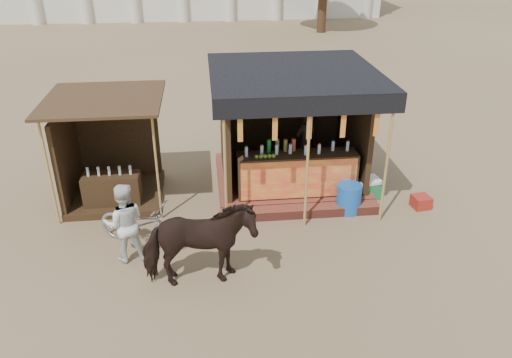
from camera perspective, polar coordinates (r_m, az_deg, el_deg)
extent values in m
plane|color=#846B4C|center=(9.01, 1.12, -10.89)|extent=(120.00, 120.00, 0.00)
cube|color=brown|center=(12.02, 3.76, 0.12)|extent=(3.40, 2.80, 0.22)
cube|color=brown|center=(10.69, 5.14, -3.67)|extent=(3.40, 0.35, 0.20)
cube|color=#382714|center=(10.92, 4.68, 0.61)|extent=(2.60, 0.55, 0.95)
cube|color=red|center=(10.67, 4.96, -0.06)|extent=(2.50, 0.02, 0.88)
cube|color=#382714|center=(12.63, 3.00, 8.20)|extent=(3.00, 0.12, 2.50)
cube|color=#382714|center=(11.31, -3.58, 5.90)|extent=(0.12, 2.50, 2.50)
cube|color=#382714|center=(11.82, 11.20, 6.37)|extent=(0.12, 2.50, 2.50)
cube|color=black|center=(10.89, 4.37, 12.12)|extent=(3.60, 3.60, 0.06)
cube|color=black|center=(9.27, 6.27, 8.20)|extent=(3.60, 0.06, 0.36)
cylinder|color=tan|center=(9.56, -3.55, 1.16)|extent=(0.06, 0.06, 2.75)
cylinder|color=tan|center=(9.75, 5.89, 1.60)|extent=(0.06, 0.06, 2.75)
cylinder|color=tan|center=(10.19, 14.74, 1.97)|extent=(0.06, 0.06, 2.75)
cube|color=red|center=(9.24, -1.82, 5.85)|extent=(0.10, 0.02, 0.55)
cube|color=red|center=(9.31, 2.19, 6.01)|extent=(0.10, 0.02, 0.55)
cube|color=red|center=(9.42, 6.12, 6.13)|extent=(0.10, 0.02, 0.55)
cube|color=red|center=(9.58, 9.95, 6.22)|extent=(0.10, 0.02, 0.55)
cube|color=red|center=(9.77, 13.64, 6.28)|extent=(0.10, 0.02, 0.55)
imported|color=black|center=(11.82, 5.72, 4.20)|extent=(0.65, 0.53, 1.52)
cube|color=#382714|center=(11.79, -15.52, -1.64)|extent=(2.00, 2.00, 0.15)
cube|color=#382714|center=(12.24, -15.49, 4.50)|extent=(1.90, 0.10, 2.10)
cube|color=#382714|center=(11.59, -20.74, 2.40)|extent=(0.10, 1.90, 2.10)
cube|color=#472D19|center=(10.83, -17.07, 8.73)|extent=(2.40, 2.40, 0.06)
cylinder|color=tan|center=(10.64, -22.57, 0.63)|extent=(0.05, 0.05, 2.35)
cylinder|color=tan|center=(10.23, -11.27, 1.23)|extent=(0.05, 0.05, 2.35)
cube|color=#382714|center=(11.21, -16.07, -1.40)|extent=(1.20, 0.50, 0.80)
imported|color=black|center=(8.40, -6.56, -7.54)|extent=(1.94, 0.99, 1.60)
imported|color=#9B9BA3|center=(9.82, -13.14, -4.94)|extent=(1.83, 1.28, 0.91)
imported|color=silver|center=(9.28, -14.79, -4.88)|extent=(0.81, 0.66, 1.54)
cylinder|color=#1756B3|center=(10.86, 10.55, -2.19)|extent=(0.60, 0.60, 0.64)
cube|color=maroon|center=(11.51, 18.34, -2.49)|extent=(0.41, 0.41, 0.27)
cube|color=#1C7F40|center=(11.54, 12.35, -1.19)|extent=(0.68, 0.52, 0.40)
cube|color=white|center=(11.44, 12.46, -0.18)|extent=(0.71, 0.54, 0.06)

